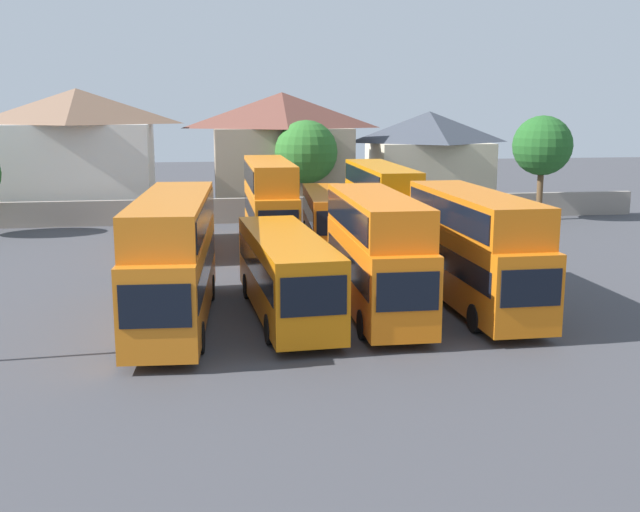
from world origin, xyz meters
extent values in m
plane|color=#424247|center=(0.00, 18.00, 0.00)|extent=(140.00, 140.00, 0.00)
cube|color=gray|center=(0.00, 25.61, 0.90)|extent=(56.00, 0.50, 1.80)
cube|color=orange|center=(-6.20, -0.28, 1.91)|extent=(3.28, 12.00, 3.11)
cube|color=black|center=(-6.57, -6.22, 2.28)|extent=(2.24, 0.22, 1.40)
cube|color=black|center=(-6.20, -0.28, 2.28)|extent=(3.26, 11.05, 0.98)
cube|color=orange|center=(-6.18, 0.01, 4.22)|extent=(3.19, 11.40, 1.51)
cube|color=black|center=(-6.18, 0.01, 4.22)|extent=(3.25, 10.82, 1.06)
cylinder|color=black|center=(-5.26, -4.03, 0.55)|extent=(0.37, 1.12, 1.10)
cylinder|color=black|center=(-7.59, -3.88, 0.55)|extent=(0.37, 1.12, 1.10)
cylinder|color=black|center=(-4.80, 3.31, 0.55)|extent=(0.37, 1.12, 1.10)
cylinder|color=black|center=(-7.13, 3.46, 0.55)|extent=(0.37, 1.12, 1.10)
cube|color=orange|center=(-1.83, 0.02, 1.85)|extent=(3.19, 11.00, 2.99)
cube|color=black|center=(-1.49, -5.43, 2.21)|extent=(2.23, 0.22, 1.34)
cube|color=black|center=(-1.83, 0.02, 2.21)|extent=(3.18, 10.14, 0.94)
cylinder|color=black|center=(-0.46, -3.28, 0.55)|extent=(0.37, 1.12, 1.10)
cylinder|color=black|center=(-2.79, -3.42, 0.55)|extent=(0.37, 1.12, 1.10)
cylinder|color=black|center=(-0.86, 3.45, 0.55)|extent=(0.37, 1.12, 1.10)
cylinder|color=black|center=(-3.20, 3.31, 0.55)|extent=(0.37, 1.12, 1.10)
cube|color=orange|center=(1.80, -0.24, 1.86)|extent=(2.61, 10.15, 3.00)
cube|color=black|center=(1.72, -5.31, 2.22)|extent=(2.17, 0.11, 1.35)
cube|color=black|center=(1.80, -0.24, 2.22)|extent=(2.64, 9.34, 0.95)
cube|color=orange|center=(1.80, 0.02, 4.12)|extent=(2.55, 9.64, 1.51)
cube|color=black|center=(1.80, 0.02, 4.12)|extent=(2.63, 9.14, 1.06)
cylinder|color=black|center=(2.88, -3.39, 0.55)|extent=(0.32, 1.10, 1.10)
cylinder|color=black|center=(0.62, -3.36, 0.55)|extent=(0.32, 1.10, 1.10)
cylinder|color=black|center=(2.97, 2.88, 0.55)|extent=(0.32, 1.10, 1.10)
cylinder|color=black|center=(0.71, 2.91, 0.55)|extent=(0.32, 1.10, 1.10)
cube|color=orange|center=(6.06, 0.23, 1.83)|extent=(2.61, 11.08, 2.95)
cube|color=black|center=(6.11, -5.32, 2.18)|extent=(2.21, 0.10, 1.33)
cube|color=black|center=(6.06, 0.23, 2.18)|extent=(2.64, 10.20, 0.93)
cube|color=orange|center=(6.06, 0.51, 4.08)|extent=(2.56, 10.53, 1.54)
cube|color=black|center=(6.06, 0.51, 4.08)|extent=(2.64, 9.98, 1.08)
cylinder|color=black|center=(7.25, -3.18, 0.55)|extent=(0.31, 1.10, 1.10)
cylinder|color=black|center=(4.94, -3.21, 0.55)|extent=(0.31, 1.10, 1.10)
cylinder|color=black|center=(7.19, 3.67, 0.55)|extent=(0.31, 1.10, 1.10)
cylinder|color=black|center=(4.88, 3.65, 0.55)|extent=(0.31, 1.10, 1.10)
cube|color=orange|center=(-6.38, 15.42, 1.86)|extent=(3.22, 10.43, 3.00)
cube|color=black|center=(-6.06, 10.27, 2.22)|extent=(2.28, 0.22, 1.35)
cube|color=black|center=(-6.38, 15.42, 2.22)|extent=(3.21, 9.61, 0.95)
cylinder|color=black|center=(-5.00, 12.31, 0.55)|extent=(0.37, 1.12, 1.10)
cylinder|color=black|center=(-7.37, 12.16, 0.55)|extent=(0.37, 1.12, 1.10)
cylinder|color=black|center=(-5.40, 18.68, 0.55)|extent=(0.37, 1.12, 1.10)
cylinder|color=black|center=(-7.77, 18.53, 0.55)|extent=(0.37, 1.12, 1.10)
cube|color=orange|center=(-1.11, 15.56, 1.92)|extent=(2.49, 11.15, 3.12)
cube|color=black|center=(-1.14, 9.98, 2.29)|extent=(2.15, 0.09, 1.41)
cube|color=black|center=(-1.11, 15.56, 2.29)|extent=(2.52, 10.26, 0.98)
cube|color=orange|center=(-1.11, 15.84, 4.33)|extent=(2.44, 10.59, 1.69)
cube|color=black|center=(-1.11, 15.84, 4.33)|extent=(2.52, 10.03, 1.18)
cylinder|color=black|center=(-0.01, 12.11, 0.55)|extent=(0.31, 1.10, 1.10)
cylinder|color=black|center=(-2.25, 12.12, 0.55)|extent=(0.31, 1.10, 1.10)
cylinder|color=black|center=(0.02, 19.01, 0.55)|extent=(0.31, 1.10, 1.10)
cylinder|color=black|center=(-2.22, 19.02, 0.55)|extent=(0.31, 1.10, 1.10)
cube|color=orange|center=(2.36, 15.38, 1.83)|extent=(3.15, 10.40, 2.95)
cube|color=black|center=(1.99, 10.25, 2.19)|extent=(2.13, 0.23, 1.33)
cube|color=black|center=(2.36, 15.38, 2.19)|extent=(3.13, 9.58, 0.93)
cylinder|color=black|center=(3.25, 12.13, 0.55)|extent=(0.38, 1.12, 1.10)
cylinder|color=black|center=(1.02, 12.29, 0.55)|extent=(0.38, 1.12, 1.10)
cylinder|color=black|center=(3.70, 18.47, 0.55)|extent=(0.38, 1.12, 1.10)
cylinder|color=black|center=(1.48, 18.63, 0.55)|extent=(0.38, 1.12, 1.10)
cube|color=orange|center=(5.64, 15.22, 1.86)|extent=(2.66, 11.98, 3.00)
cube|color=black|center=(5.54, 9.23, 2.22)|extent=(2.17, 0.11, 1.35)
cube|color=black|center=(5.64, 15.22, 2.22)|extent=(2.68, 11.03, 0.94)
cube|color=orange|center=(5.64, 15.52, 4.10)|extent=(2.60, 11.38, 1.48)
cube|color=black|center=(5.64, 15.52, 4.10)|extent=(2.68, 10.79, 1.04)
cylinder|color=black|center=(6.71, 11.50, 0.55)|extent=(0.32, 1.10, 1.10)
cylinder|color=black|center=(4.44, 11.54, 0.55)|extent=(0.32, 1.10, 1.10)
cylinder|color=black|center=(6.83, 18.90, 0.55)|extent=(0.32, 1.10, 1.10)
cylinder|color=black|center=(4.56, 18.94, 0.55)|extent=(0.32, 1.10, 1.10)
cube|color=silver|center=(-14.36, 31.52, 3.51)|extent=(10.82, 7.54, 7.01)
pyramid|color=brown|center=(-14.36, 31.52, 8.34)|extent=(11.36, 7.92, 2.65)
cube|color=tan|center=(1.34, 31.79, 3.31)|extent=(10.78, 6.10, 6.62)
pyramid|color=brown|center=(1.34, 31.79, 8.02)|extent=(11.32, 6.41, 2.80)
cube|color=beige|center=(13.88, 33.09, 2.67)|extent=(9.41, 7.33, 5.35)
pyramid|color=#3D424C|center=(13.88, 33.09, 6.63)|extent=(9.88, 7.70, 2.56)
cylinder|color=brown|center=(2.78, 28.11, 1.63)|extent=(0.42, 0.42, 3.26)
sphere|color=#2D6B28|center=(2.78, 28.11, 4.93)|extent=(4.78, 4.78, 4.78)
cylinder|color=brown|center=(19.63, 23.61, 1.99)|extent=(0.45, 0.45, 3.98)
sphere|color=#235B23|center=(19.63, 23.61, 5.51)|extent=(4.36, 4.36, 4.36)
camera|label=1|loc=(-4.96, -29.47, 8.36)|focal=42.74mm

